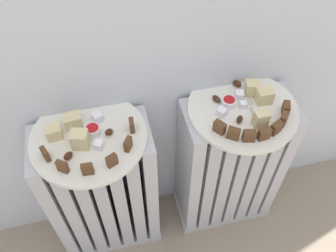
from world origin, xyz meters
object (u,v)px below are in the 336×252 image
object	(u,v)px
radiator_left	(104,193)
jam_bowl_right	(229,102)
plate_left	(89,137)
radiator_right	(229,167)
jam_bowl_left	(93,130)
fork	(251,108)
plate_right	(243,109)

from	to	relation	value
radiator_left	jam_bowl_right	distance (m)	0.50
plate_left	jam_bowl_right	world-z (taller)	jam_bowl_right
radiator_right	jam_bowl_left	xyz separation A→B (m)	(-0.41, 0.00, 0.31)
plate_left	jam_bowl_left	size ratio (longest dim) A/B	7.67
jam_bowl_left	jam_bowl_right	world-z (taller)	jam_bowl_left
jam_bowl_left	fork	bearing A→B (deg)	-1.73
radiator_left	plate_left	size ratio (longest dim) A/B	1.85
plate_left	jam_bowl_left	distance (m)	0.02
jam_bowl_left	jam_bowl_right	xyz separation A→B (m)	(0.38, 0.02, -0.00)
radiator_right	fork	size ratio (longest dim) A/B	6.24
radiator_right	fork	world-z (taller)	fork
fork	plate_left	bearing A→B (deg)	178.91
jam_bowl_left	radiator_right	bearing A→B (deg)	-0.63
radiator_left	plate_left	bearing A→B (deg)	-63.43
radiator_right	jam_bowl_left	distance (m)	0.52
plate_right	jam_bowl_left	bearing A→B (deg)	179.37
radiator_left	jam_bowl_right	world-z (taller)	jam_bowl_right
jam_bowl_right	fork	distance (m)	0.06
plate_left	jam_bowl_right	xyz separation A→B (m)	(0.39, 0.02, 0.02)
plate_left	fork	world-z (taller)	fork
radiator_right	plate_left	size ratio (longest dim) A/B	1.85
jam_bowl_right	radiator_right	bearing A→B (deg)	-29.82
radiator_right	plate_left	bearing A→B (deg)	-180.00
plate_right	jam_bowl_right	world-z (taller)	jam_bowl_right
jam_bowl_right	fork	xyz separation A→B (m)	(0.06, -0.03, -0.01)
jam_bowl_left	plate_left	bearing A→B (deg)	-162.51
radiator_left	plate_right	bearing A→B (deg)	-0.00
radiator_left	radiator_right	distance (m)	0.43
plate_right	radiator_right	bearing A→B (deg)	63.43
radiator_right	jam_bowl_left	world-z (taller)	jam_bowl_left
plate_right	plate_left	bearing A→B (deg)	180.00
jam_bowl_left	fork	world-z (taller)	jam_bowl_left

